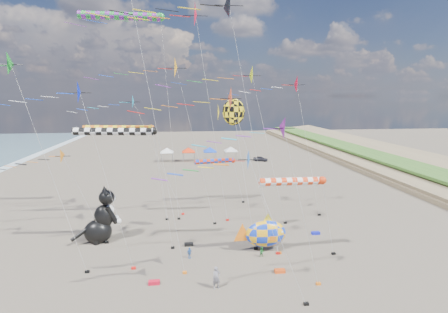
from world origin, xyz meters
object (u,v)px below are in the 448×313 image
(child_blue, at_px, (189,253))
(parked_car, at_px, (260,159))
(fish_inflatable, at_px, (265,234))
(cat_inflatable, at_px, (100,215))
(child_green, at_px, (262,252))
(person_adult, at_px, (216,278))

(child_blue, distance_m, parked_car, 51.26)
(child_blue, bearing_deg, parked_car, 30.45)
(fish_inflatable, relative_size, child_blue, 4.97)
(cat_inflatable, height_order, fish_inflatable, cat_inflatable)
(child_green, bearing_deg, child_blue, 166.90)
(fish_inflatable, bearing_deg, child_green, -114.08)
(child_blue, bearing_deg, fish_inflatable, -32.90)
(fish_inflatable, bearing_deg, child_blue, -174.02)
(person_adult, distance_m, child_blue, 5.88)
(fish_inflatable, xyz_separation_m, child_blue, (-7.48, -0.78, -1.20))
(cat_inflatable, xyz_separation_m, child_green, (15.95, -5.72, -2.41))
(fish_inflatable, xyz_separation_m, parked_car, (10.61, 47.18, -1.17))
(fish_inflatable, distance_m, parked_car, 48.37)
(cat_inflatable, distance_m, fish_inflatable, 17.16)
(child_green, relative_size, parked_car, 0.30)
(child_green, height_order, parked_car, parked_car)
(cat_inflatable, distance_m, person_adult, 15.48)
(cat_inflatable, xyz_separation_m, parked_car, (27.18, 42.83, -2.33))
(cat_inflatable, distance_m, parked_car, 50.78)
(cat_inflatable, relative_size, child_green, 5.79)
(cat_inflatable, xyz_separation_m, child_blue, (9.08, -5.13, -2.37))
(child_blue, bearing_deg, cat_inflatable, 111.65)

